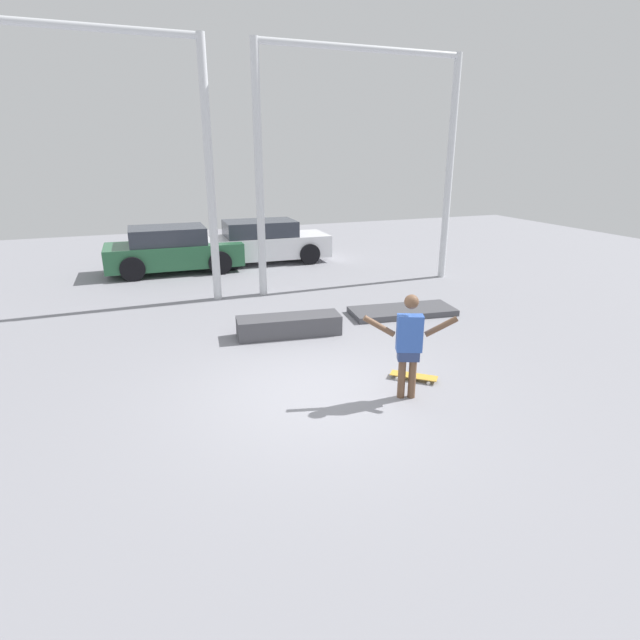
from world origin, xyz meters
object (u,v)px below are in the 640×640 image
object	(u,v)px
skateboarder	(409,341)
parked_car_white	(264,242)
skateboard	(414,376)
parked_car_green	(173,250)
grind_box	(289,326)
manual_pad	(402,311)

from	to	relation	value
skateboarder	parked_car_white	size ratio (longest dim) A/B	0.38
skateboard	parked_car_green	bearing A→B (deg)	147.92
skateboard	parked_car_green	distance (m)	9.93
skateboarder	parked_car_green	bearing A→B (deg)	126.45
skateboard	parked_car_white	xyz separation A→B (m)	(0.09, 9.83, 0.62)
grind_box	parked_car_green	size ratio (longest dim) A/B	0.51
skateboard	parked_car_white	bearing A→B (deg)	130.37
manual_pad	parked_car_green	world-z (taller)	parked_car_green
skateboard	manual_pad	world-z (taller)	manual_pad
grind_box	manual_pad	size ratio (longest dim) A/B	0.87
skateboard	manual_pad	bearing A→B (deg)	104.21
parked_car_green	parked_car_white	distance (m)	3.01
skateboarder	skateboard	distance (m)	1.07
grind_box	parked_car_white	world-z (taller)	parked_car_white
parked_car_green	skateboard	bearing A→B (deg)	-72.10
skateboard	parked_car_green	size ratio (longest dim) A/B	0.17
skateboarder	parked_car_green	xyz separation A→B (m)	(-2.48, 9.97, -0.23)
grind_box	skateboarder	bearing A→B (deg)	-75.42
manual_pad	parked_car_white	size ratio (longest dim) A/B	0.56
manual_pad	skateboarder	bearing A→B (deg)	-118.93
skateboarder	grind_box	distance (m)	3.42
parked_car_green	grind_box	bearing A→B (deg)	-75.51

